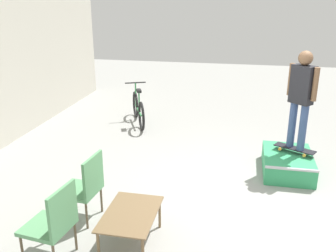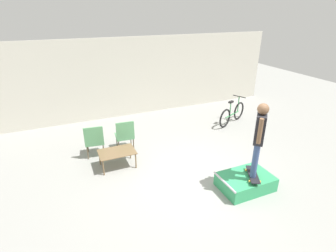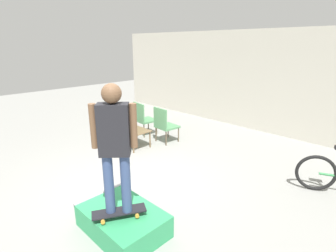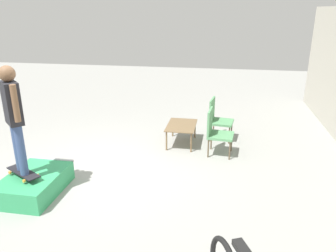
{
  "view_description": "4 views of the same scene",
  "coord_description": "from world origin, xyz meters",
  "px_view_note": "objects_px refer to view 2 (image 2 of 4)",
  "views": [
    {
      "loc": [
        -5.45,
        0.06,
        3.01
      ],
      "look_at": [
        0.0,
        1.19,
        1.06
      ],
      "focal_mm": 40.0,
      "sensor_mm": 36.0,
      "label": 1
    },
    {
      "loc": [
        -2.76,
        -4.76,
        3.92
      ],
      "look_at": [
        -0.14,
        1.29,
        0.96
      ],
      "focal_mm": 28.0,
      "sensor_mm": 36.0,
      "label": 2
    },
    {
      "loc": [
        3.64,
        -2.58,
        2.59
      ],
      "look_at": [
        -0.01,
        1.09,
        0.96
      ],
      "focal_mm": 28.0,
      "sensor_mm": 36.0,
      "label": 3
    },
    {
      "loc": [
        5.32,
        2.24,
        2.92
      ],
      "look_at": [
        0.15,
        1.33,
        1.04
      ],
      "focal_mm": 35.0,
      "sensor_mm": 36.0,
      "label": 4
    }
  ],
  "objects_px": {
    "skate_ramp_box": "(245,182)",
    "person_skater": "(259,135)",
    "patio_chair_right": "(125,134)",
    "bicycle": "(232,114)",
    "skateboard_on_ramp": "(253,174)",
    "patio_chair_left": "(94,140)",
    "coffee_table": "(117,153)"
  },
  "relations": [
    {
      "from": "coffee_table",
      "to": "patio_chair_right",
      "type": "distance_m",
      "value": 0.91
    },
    {
      "from": "skate_ramp_box",
      "to": "patio_chair_right",
      "type": "xyz_separation_m",
      "value": [
        -2.13,
        2.92,
        0.36
      ]
    },
    {
      "from": "skate_ramp_box",
      "to": "skateboard_on_ramp",
      "type": "xyz_separation_m",
      "value": [
        0.09,
        -0.11,
        0.25
      ]
    },
    {
      "from": "skate_ramp_box",
      "to": "patio_chair_left",
      "type": "relative_size",
      "value": 1.27
    },
    {
      "from": "coffee_table",
      "to": "patio_chair_left",
      "type": "height_order",
      "value": "patio_chair_left"
    },
    {
      "from": "coffee_table",
      "to": "bicycle",
      "type": "bearing_deg",
      "value": 14.92
    },
    {
      "from": "skate_ramp_box",
      "to": "person_skater",
      "type": "xyz_separation_m",
      "value": [
        0.09,
        -0.11,
        1.28
      ]
    },
    {
      "from": "skate_ramp_box",
      "to": "skateboard_on_ramp",
      "type": "height_order",
      "value": "skateboard_on_ramp"
    },
    {
      "from": "bicycle",
      "to": "patio_chair_right",
      "type": "bearing_deg",
      "value": 161.65
    },
    {
      "from": "patio_chair_left",
      "to": "bicycle",
      "type": "xyz_separation_m",
      "value": [
        5.05,
        0.44,
        -0.17
      ]
    },
    {
      "from": "patio_chair_right",
      "to": "bicycle",
      "type": "height_order",
      "value": "patio_chair_right"
    },
    {
      "from": "skateboard_on_ramp",
      "to": "coffee_table",
      "type": "bearing_deg",
      "value": 78.57
    },
    {
      "from": "skateboard_on_ramp",
      "to": "patio_chair_right",
      "type": "distance_m",
      "value": 3.75
    },
    {
      "from": "coffee_table",
      "to": "skate_ramp_box",
      "type": "bearing_deg",
      "value": -39.77
    },
    {
      "from": "skate_ramp_box",
      "to": "patio_chair_left",
      "type": "height_order",
      "value": "patio_chair_left"
    },
    {
      "from": "coffee_table",
      "to": "patio_chair_left",
      "type": "xyz_separation_m",
      "value": [
        -0.45,
        0.79,
        0.13
      ]
    },
    {
      "from": "skate_ramp_box",
      "to": "bicycle",
      "type": "distance_m",
      "value": 3.93
    },
    {
      "from": "person_skater",
      "to": "bicycle",
      "type": "height_order",
      "value": "person_skater"
    },
    {
      "from": "skateboard_on_ramp",
      "to": "bicycle",
      "type": "relative_size",
      "value": 0.46
    },
    {
      "from": "person_skater",
      "to": "coffee_table",
      "type": "relative_size",
      "value": 1.8
    },
    {
      "from": "skate_ramp_box",
      "to": "bicycle",
      "type": "xyz_separation_m",
      "value": [
        2.04,
        3.35,
        0.2
      ]
    },
    {
      "from": "coffee_table",
      "to": "patio_chair_right",
      "type": "xyz_separation_m",
      "value": [
        0.43,
        0.79,
        0.13
      ]
    },
    {
      "from": "skate_ramp_box",
      "to": "bicycle",
      "type": "relative_size",
      "value": 0.79
    },
    {
      "from": "person_skater",
      "to": "coffee_table",
      "type": "height_order",
      "value": "person_skater"
    },
    {
      "from": "skateboard_on_ramp",
      "to": "coffee_table",
      "type": "height_order",
      "value": "coffee_table"
    },
    {
      "from": "patio_chair_left",
      "to": "patio_chair_right",
      "type": "bearing_deg",
      "value": -172.53
    },
    {
      "from": "coffee_table",
      "to": "bicycle",
      "type": "distance_m",
      "value": 4.76
    },
    {
      "from": "bicycle",
      "to": "skate_ramp_box",
      "type": "bearing_deg",
      "value": -145.66
    },
    {
      "from": "skateboard_on_ramp",
      "to": "patio_chair_right",
      "type": "xyz_separation_m",
      "value": [
        -2.22,
        3.02,
        0.11
      ]
    },
    {
      "from": "patio_chair_right",
      "to": "patio_chair_left",
      "type": "bearing_deg",
      "value": 5.1
    },
    {
      "from": "patio_chair_right",
      "to": "person_skater",
      "type": "bearing_deg",
      "value": 131.38
    },
    {
      "from": "skateboard_on_ramp",
      "to": "patio_chair_left",
      "type": "distance_m",
      "value": 4.34
    }
  ]
}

